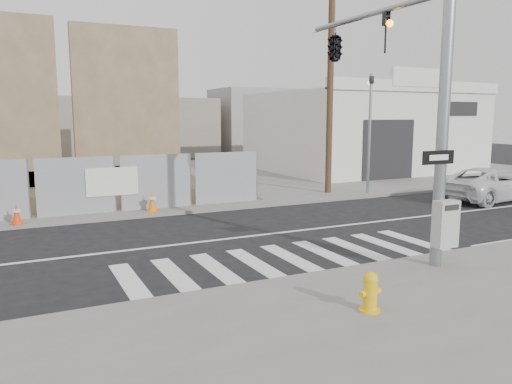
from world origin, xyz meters
name	(u,v)px	position (x,y,z in m)	size (l,w,h in m)	color
ground	(249,236)	(0.00, 0.00, 0.00)	(100.00, 100.00, 0.00)	black
sidewalk_far	(140,180)	(0.00, 14.00, 0.06)	(50.00, 20.00, 0.12)	slate
signal_pole	(366,68)	(2.49, -2.05, 4.78)	(0.96, 5.87, 7.00)	gray
far_signal_pole	(370,117)	(8.00, 4.60, 3.48)	(0.16, 0.20, 5.60)	gray
concrete_wall_right	(128,119)	(-0.50, 14.08, 3.38)	(5.50, 1.30, 8.00)	brown
auto_shop	(361,131)	(14.00, 12.97, 2.54)	(12.00, 10.20, 5.95)	silver
utility_pole_right	(330,77)	(6.50, 5.50, 5.20)	(1.60, 0.28, 10.00)	#503725
fire_hydrant	(370,292)	(-0.61, -6.34, 0.47)	(0.47, 0.47, 0.71)	yellow
suv	(491,184)	(11.82, 1.31, 0.69)	(2.29, 4.96, 1.38)	silver
traffic_cone_c	(17,214)	(-6.11, 4.22, 0.45)	(0.46, 0.46, 0.67)	#FD3B0D
traffic_cone_d	(152,202)	(-1.73, 4.42, 0.49)	(0.51, 0.51, 0.76)	orange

